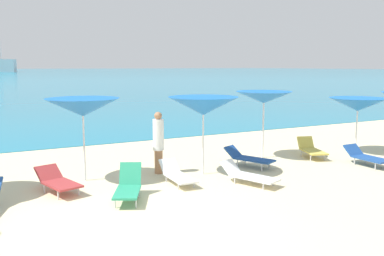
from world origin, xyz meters
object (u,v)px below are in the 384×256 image
Objects in this scene: lounge_chair_7 at (366,156)px; lounge_chair_11 at (177,174)px; lounge_chair_5 at (128,186)px; lounge_chair_1 at (249,158)px; umbrella_7 at (358,105)px; umbrella_4 at (83,107)px; lounge_chair_6 at (248,175)px; umbrella_6 at (264,97)px; beachgoer_1 at (158,141)px; lounge_chair_2 at (58,181)px; lounge_chair_4 at (311,149)px; umbrella_5 at (203,106)px.

lounge_chair_7 is 6.37m from lounge_chair_11.
lounge_chair_7 is at bearing 24.85° from lounge_chair_5.
umbrella_7 is at bearing -25.50° from lounge_chair_1.
umbrella_4 is 1.33× the size of lounge_chair_6.
lounge_chair_6 is 1.94m from lounge_chair_11.
umbrella_6 is 3.64m from umbrella_7.
beachgoer_1 is (2.13, -0.23, -1.07)m from umbrella_4.
lounge_chair_1 is (-4.71, 0.08, -1.49)m from umbrella_7.
lounge_chair_2 is at bearing 155.55° from lounge_chair_1.
lounge_chair_2 is at bearing 179.64° from umbrella_7.
lounge_chair_2 is (-10.57, 0.07, -1.49)m from umbrella_7.
lounge_chair_7 is (8.46, -2.39, -1.76)m from umbrella_4.
umbrella_7 is at bearing 12.90° from lounge_chair_4.
lounge_chair_5 reaches higher than lounge_chair_7.
lounge_chair_4 reaches higher than lounge_chair_6.
umbrella_4 is 2.12m from lounge_chair_2.
lounge_chair_4 is 1.01× the size of lounge_chair_5.
beachgoer_1 is (-5.60, 0.44, 0.69)m from lounge_chair_4.
lounge_chair_5 is at bearing 155.90° from lounge_chair_6.
lounge_chair_4 is at bearing -14.71° from lounge_chair_2.
umbrella_7 reaches higher than lounge_chair_2.
lounge_chair_4 is at bearing 112.58° from lounge_chair_7.
lounge_chair_7 reaches higher than lounge_chair_11.
lounge_chair_6 is at bearing 105.32° from beachgoer_1.
lounge_chair_11 is at bearing 51.28° from lounge_chair_5.
lounge_chair_1 is at bearing 179.06° from umbrella_7.
beachgoer_1 reaches higher than lounge_chair_11.
lounge_chair_7 is at bearing -129.02° from umbrella_7.
lounge_chair_5 reaches higher than lounge_chair_2.
lounge_chair_4 is 0.82× the size of beachgoer_1.
lounge_chair_11 is (-1.69, 0.95, -0.00)m from lounge_chair_6.
lounge_chair_4 is 1.00× the size of lounge_chair_7.
umbrella_6 is at bearing 132.56° from lounge_chair_7.
lounge_chair_11 is (-2.82, -0.63, -0.06)m from lounge_chair_1.
umbrella_5 is 1.44× the size of lounge_chair_11.
lounge_chair_6 is at bearing -34.09° from lounge_chair_2.
umbrella_5 reaches higher than lounge_chair_2.
umbrella_5 is 1.24× the size of beachgoer_1.
lounge_chair_2 is (-0.89, -0.81, -1.75)m from umbrella_4.
umbrella_5 reaches higher than lounge_chair_7.
umbrella_6 is 1.53× the size of lounge_chair_4.
umbrella_7 is 10.67m from lounge_chair_2.
umbrella_7 is 1.20× the size of lounge_chair_6.
lounge_chair_1 is at bearing -15.59° from lounge_chair_2.
umbrella_4 is at bearing 163.92° from lounge_chair_7.
lounge_chair_2 is 1.97m from lounge_chair_5.
umbrella_5 is at bearing 159.58° from lounge_chair_1.
lounge_chair_11 is (-7.52, -0.56, -1.55)m from umbrella_7.
lounge_chair_1 is 1.12× the size of lounge_chair_7.
lounge_chair_2 is (-7.06, -0.88, -1.80)m from umbrella_6.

